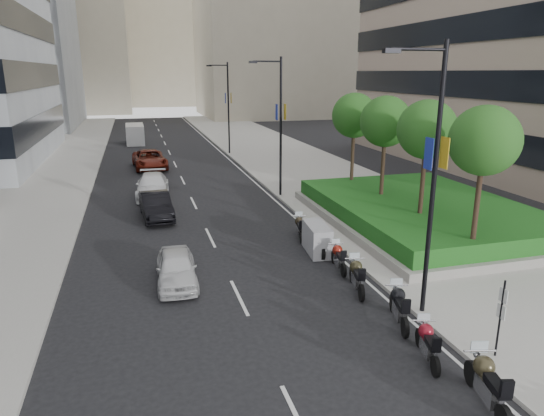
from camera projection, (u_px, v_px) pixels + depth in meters
name	position (u px, v px, depth m)	size (l,w,h in m)	color
ground	(315.00, 348.00, 14.67)	(160.00, 160.00, 0.00)	black
sidewalk_right	(292.00, 162.00, 44.80)	(10.00, 100.00, 0.15)	#9E9B93
sidewalk_left	(46.00, 174.00, 39.32)	(8.00, 100.00, 0.15)	#9E9B93
lane_edge	(236.00, 165.00, 43.43)	(0.12, 100.00, 0.01)	silver
lane_centre	(177.00, 168.00, 42.08)	(0.12, 100.00, 0.01)	silver
building_cream_right	(276.00, 16.00, 89.67)	(28.00, 24.00, 36.00)	#B7AD93
building_cream_left	(59.00, 26.00, 98.04)	(26.00, 24.00, 34.00)	#B7AD93
building_cream_centre	(155.00, 27.00, 121.25)	(30.00, 24.00, 38.00)	#B7AD93
planter	(422.00, 218.00, 26.45)	(10.00, 14.00, 0.40)	gray
hedge	(423.00, 208.00, 26.29)	(9.40, 13.40, 0.80)	#195017
tree_0	(484.00, 141.00, 19.12)	(2.80, 2.80, 6.30)	#332319
tree_1	(427.00, 130.00, 22.83)	(2.80, 2.80, 6.30)	#332319
tree_2	(386.00, 122.00, 26.54)	(2.80, 2.80, 6.30)	#332319
tree_3	(354.00, 116.00, 30.24)	(2.80, 2.80, 6.30)	#332319
lamp_post_0	(431.00, 170.00, 15.30)	(2.34, 0.45, 9.00)	black
lamp_post_1	(278.00, 121.00, 31.06)	(2.34, 0.45, 9.00)	black
lamp_post_2	(227.00, 104.00, 47.74)	(2.34, 0.45, 9.00)	black
parking_sign	(501.00, 315.00, 13.67)	(0.06, 0.32, 2.50)	black
motorcycle_0	(487.00, 383.00, 11.95)	(0.93, 2.44, 1.23)	black
motorcycle_1	(428.00, 343.00, 13.93)	(0.81, 2.02, 1.03)	black
motorcycle_2	(399.00, 306.00, 15.97)	(0.93, 2.25, 1.15)	black
motorcycle_3	(357.00, 276.00, 18.36)	(0.83, 2.24, 1.13)	black
motorcycle_4	(339.00, 257.00, 20.36)	(0.68, 2.04, 1.02)	black
motorcycle_5	(317.00, 239.00, 22.22)	(1.13, 2.36, 1.36)	black
motorcycle_6	(300.00, 227.00, 24.27)	(0.74, 2.08, 1.04)	black
car_a	(176.00, 268.00, 19.00)	(1.54, 3.82, 1.30)	silver
car_b	(156.00, 206.00, 27.54)	(1.55, 4.45, 1.47)	black
car_c	(153.00, 186.00, 32.32)	(2.09, 5.14, 1.49)	silver
car_d	(150.00, 159.00, 41.83)	(2.64, 5.72, 1.59)	#63170B
delivery_van	(135.00, 135.00, 56.28)	(2.03, 5.23, 2.19)	silver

